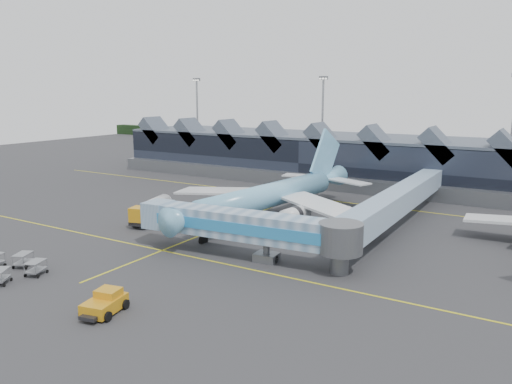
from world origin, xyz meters
The scene contains 10 objects.
ground centered at (0.00, 0.00, 0.00)m, with size 260.00×260.00×0.00m, color #2A2A2C.
taxi_stripes centered at (0.00, 10.00, 0.01)m, with size 120.00×60.00×0.01m.
tree_line_far centered at (0.00, 110.00, 2.00)m, with size 260.00×4.00×4.00m, color black.
terminal centered at (-5.07, 47.35, 4.88)m, with size 90.00×22.25×12.52m.
light_masts centered at (21.00, 62.80, 12.49)m, with size 132.40×42.56×22.45m.
main_airliner centered at (4.12, 11.58, 3.78)m, with size 34.55×40.01×12.85m.
jet_bridge centered at (11.30, -5.03, 3.65)m, with size 26.67×6.10×5.48m.
fuel_truck centered at (-10.23, 1.59, 1.85)m, with size 4.82×9.87×3.30m.
pushback_tug centered at (7.31, -23.36, 0.86)m, with size 3.40×4.65×1.91m.
baggage_carts centered at (-8.08, -21.66, 0.83)m, with size 7.62×6.72×1.48m.
Camera 1 is at (38.83, -50.53, 18.47)m, focal length 35.00 mm.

